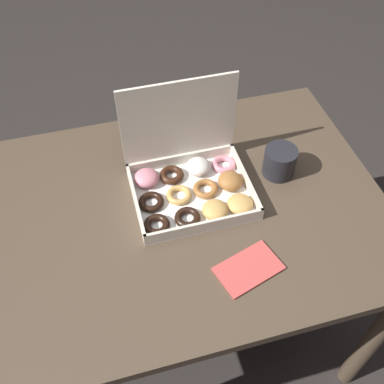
{
  "coord_description": "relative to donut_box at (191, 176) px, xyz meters",
  "views": [
    {
      "loc": [
        -0.15,
        -0.75,
        1.7
      ],
      "look_at": [
        0.07,
        0.03,
        0.75
      ],
      "focal_mm": 42.0,
      "sensor_mm": 36.0,
      "label": 1
    }
  ],
  "objects": [
    {
      "name": "paper_napkin",
      "position": [
        0.07,
        -0.29,
        -0.05
      ],
      "size": [
        0.18,
        0.14,
        0.01
      ],
      "color": "#CC4C47",
      "rests_on": "dining_table"
    },
    {
      "name": "donut_box",
      "position": [
        0.0,
        0.0,
        0.0
      ],
      "size": [
        0.32,
        0.27,
        0.29
      ],
      "color": "white",
      "rests_on": "dining_table"
    },
    {
      "name": "dining_table",
      "position": [
        -0.07,
        -0.06,
        -0.15
      ],
      "size": [
        1.19,
        0.81,
        0.73
      ],
      "color": "#4C3D2D",
      "rests_on": "ground_plane"
    },
    {
      "name": "ground_plane",
      "position": [
        -0.07,
        -0.06,
        -0.78
      ],
      "size": [
        8.0,
        8.0,
        0.0
      ],
      "primitive_type": "plane",
      "color": "#2D2826"
    },
    {
      "name": "coffee_mug",
      "position": [
        0.26,
        -0.01,
        -0.0
      ],
      "size": [
        0.09,
        0.09,
        0.09
      ],
      "color": "#232328",
      "rests_on": "dining_table"
    }
  ]
}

